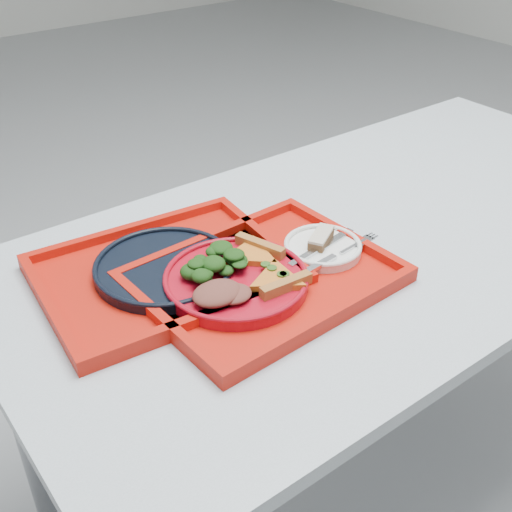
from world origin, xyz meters
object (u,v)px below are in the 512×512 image
tray_far (165,275)px  dinner_plate (236,282)px  tray_main (264,280)px  navy_plate (165,269)px  dessert_bar (321,238)px

tray_far → dinner_plate: bearing=-49.3°
tray_main → tray_far: (-0.14, 0.12, 0.00)m
dinner_plate → navy_plate: size_ratio=1.00×
dessert_bar → navy_plate: bearing=128.6°
dessert_bar → tray_main: bearing=154.6°
tray_main → dinner_plate: dinner_plate is taller
tray_far → dinner_plate: (0.08, -0.11, 0.02)m
tray_main → dinner_plate: size_ratio=1.73×
tray_far → dessert_bar: bearing=-16.0°
dinner_plate → navy_plate: (-0.08, 0.11, -0.00)m
tray_main → navy_plate: navy_plate is taller
dinner_plate → navy_plate: dinner_plate is taller
navy_plate → dessert_bar: dessert_bar is taller
dinner_plate → navy_plate: 0.14m
tray_far → dessert_bar: 0.31m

